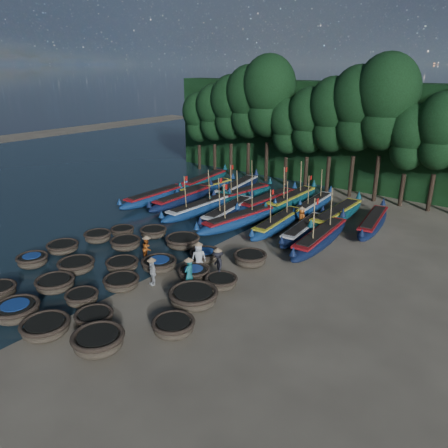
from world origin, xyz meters
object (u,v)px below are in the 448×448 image
Objects in this scene: coracle_8 at (94,318)px; long_boat_13 at (268,201)px; long_boat_10 at (207,188)px; fisherman_5 at (224,195)px; coracle_18 at (194,273)px; long_boat_1 at (156,197)px; coracle_14 at (193,297)px; coracle_9 at (174,326)px; coracle_3 at (45,327)px; coracle_12 at (122,265)px; coracle_19 at (221,282)px; coracle_22 at (183,241)px; long_boat_14 at (291,200)px; coracle_5 at (32,260)px; coracle_16 at (126,243)px; coracle_17 at (159,264)px; long_boat_2 at (183,198)px; fisherman_2 at (147,248)px; long_boat_16 at (337,215)px; fisherman_0 at (199,257)px; fisherman_4 at (152,271)px; coracle_20 at (123,231)px; long_boat_17 at (373,222)px; fisherman_3 at (218,263)px; coracle_11 at (76,266)px; long_boat_8 at (320,238)px; long_boat_12 at (242,194)px; fisherman_6 at (301,217)px; coracle_13 at (121,282)px; long_boat_15 at (313,205)px; coracle_2 at (16,311)px; long_boat_5 at (239,220)px; long_boat_9 at (204,181)px; coracle_7 at (82,298)px; long_boat_11 at (237,188)px; coracle_23 at (205,255)px; coracle_24 at (250,259)px; long_boat_4 at (228,212)px; long_boat_7 at (304,229)px; coracle_4 at (98,341)px; coracle_21 at (153,232)px; long_boat_6 at (278,223)px.

coracle_8 is 20.44m from long_boat_13.
long_boat_10 is 3.94× the size of fisherman_5.
long_boat_1 is (-12.38, 8.82, 0.19)m from coracle_18.
coracle_9 is at bearing -68.01° from coracle_14.
coracle_3 reaches higher than coracle_12.
coracle_22 reaches higher than coracle_19.
long_boat_14 is at bearing 105.09° from coracle_9.
coracle_5 is 5.71m from coracle_16.
coracle_5 is 7.71m from coracle_17.
fisherman_2 reaches higher than long_boat_2.
coracle_12 is 16.92m from long_boat_16.
long_boat_16 is (8.75, 13.44, 0.19)m from coracle_16.
fisherman_0 is 1.14× the size of fisherman_4.
long_boat_17 reaches higher than coracle_20.
coracle_16 is 17.91m from long_boat_17.
fisherman_3 reaches higher than fisherman_2.
coracle_14 reaches higher than coracle_11.
long_boat_8 is 1.11× the size of long_boat_17.
coracle_12 is at bearing -72.73° from long_boat_12.
coracle_3 is 22.19m from long_boat_13.
coracle_11 is at bearing 101.43° from fisherman_6.
coracle_22 is 1.42× the size of fisherman_3.
coracle_11 is (-5.42, 2.73, 0.06)m from coracle_8.
long_boat_15 reaches higher than coracle_13.
coracle_2 is 23.07m from long_boat_16.
long_boat_2 is (-4.10, 13.49, 0.16)m from coracle_11.
coracle_2 is 0.29× the size of long_boat_2.
long_boat_13 reaches higher than coracle_2.
long_boat_5 is 4.32× the size of fisherman_3.
long_boat_13 is (-1.57, 17.12, 0.19)m from coracle_13.
coracle_19 is (3.45, 8.35, -0.04)m from coracle_3.
long_boat_14 reaches higher than long_boat_9.
coracle_17 reaches higher than coracle_7.
fisherman_2 is (4.37, -15.29, 0.20)m from long_boat_11.
long_boat_14 reaches higher than coracle_23.
long_boat_5 is (9.41, -0.43, 0.01)m from long_boat_1.
coracle_14 is 0.36× the size of long_boat_15.
coracle_16 is (-4.08, 3.71, 0.03)m from coracle_13.
long_boat_17 is (8.07, 5.74, -0.03)m from long_boat_5.
long_boat_4 is (-6.28, 6.02, 0.11)m from coracle_24.
long_boat_7 is at bearing -30.63° from long_boat_9.
coracle_3 is 0.28× the size of long_boat_15.
long_boat_5 is at bearing 72.30° from fisherman_6.
long_boat_14 reaches higher than coracle_8.
coracle_5 is at bearing 165.10° from coracle_4.
coracle_21 is (-2.46, 4.82, 0.01)m from coracle_12.
coracle_9 is 0.24× the size of long_boat_12.
coracle_9 is at bearing 9.99° from coracle_7.
coracle_12 is at bearing -86.76° from long_boat_5.
long_boat_6 is 5.40m from long_boat_13.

